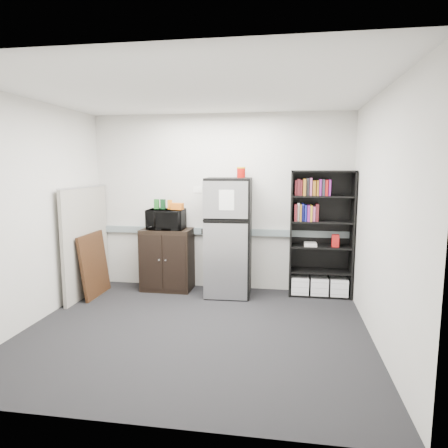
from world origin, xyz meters
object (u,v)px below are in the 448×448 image
object	(u,v)px
cabinet	(167,259)
microwave	(166,219)
bookshelf	(321,235)
cubicle_partition	(86,241)
refrigerator	(229,237)

from	to	relation	value
cabinet	microwave	xyz separation A→B (m)	(0.00, -0.02, 0.63)
bookshelf	microwave	distance (m)	2.33
cubicle_partition	bookshelf	bearing A→B (deg)	8.06
bookshelf	microwave	world-z (taller)	bookshelf
microwave	bookshelf	bearing A→B (deg)	0.41
cubicle_partition	refrigerator	bearing A→B (deg)	9.29
bookshelf	cubicle_partition	size ratio (longest dim) A/B	1.14
refrigerator	microwave	bearing A→B (deg)	173.78
cabinet	microwave	size ratio (longest dim) A/B	1.73
cabinet	microwave	distance (m)	0.63
bookshelf	cabinet	distance (m)	2.36
cubicle_partition	refrigerator	xyz separation A→B (m)	(2.08, 0.34, 0.06)
cubicle_partition	refrigerator	distance (m)	2.11
bookshelf	cabinet	xyz separation A→B (m)	(-2.32, -0.06, -0.44)
bookshelf	refrigerator	world-z (taller)	bookshelf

